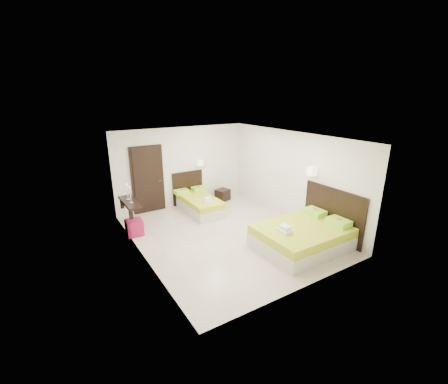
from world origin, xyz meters
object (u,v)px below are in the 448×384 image
bed_single (199,202)px  bed_double (305,235)px  nightstand (223,195)px  ottoman (134,227)px

bed_single → bed_double: bearing=-72.6°
nightstand → ottoman: bearing=179.9°
bed_single → ottoman: 2.35m
bed_double → nightstand: size_ratio=4.91×
bed_double → nightstand: (0.09, 3.97, -0.12)m
bed_single → ottoman: bed_single is taller
bed_double → bed_single: bearing=107.4°
bed_single → nightstand: 1.28m
bed_single → ottoman: bearing=-164.1°
bed_single → ottoman: size_ratio=4.32×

